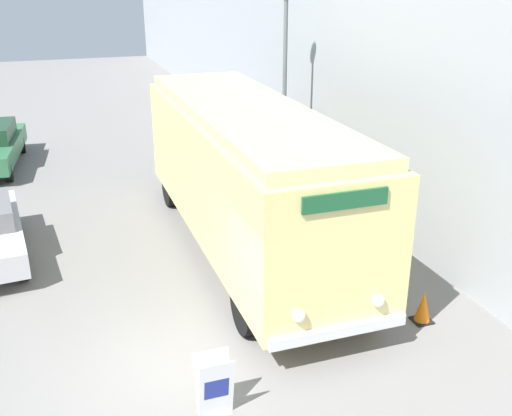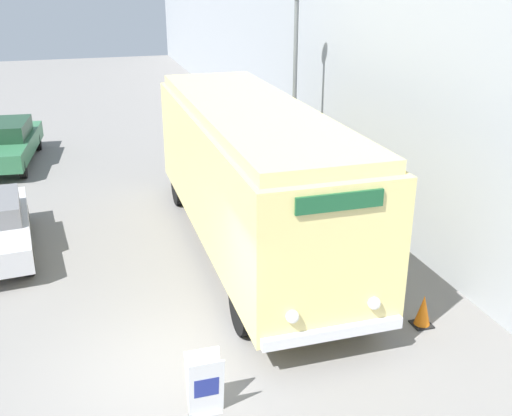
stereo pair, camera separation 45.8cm
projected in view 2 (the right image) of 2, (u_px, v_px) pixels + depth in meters
ground_plane at (157, 377)px, 9.84m from camera, size 80.00×80.00×0.00m
building_wall_right at (313, 30)px, 18.84m from camera, size 0.30×60.00×8.92m
vintage_bus at (251, 170)px, 13.71m from camera, size 2.62×9.75×3.46m
sign_board at (205, 386)px, 8.88m from camera, size 0.53×0.38×1.02m
streetlamp at (295, 61)px, 16.91m from camera, size 0.36×0.36×5.84m
parked_car_mid at (6, 142)px, 20.41m from camera, size 2.24×4.88×1.46m
traffic_cone at (423, 311)px, 11.17m from camera, size 0.36×0.36×0.64m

